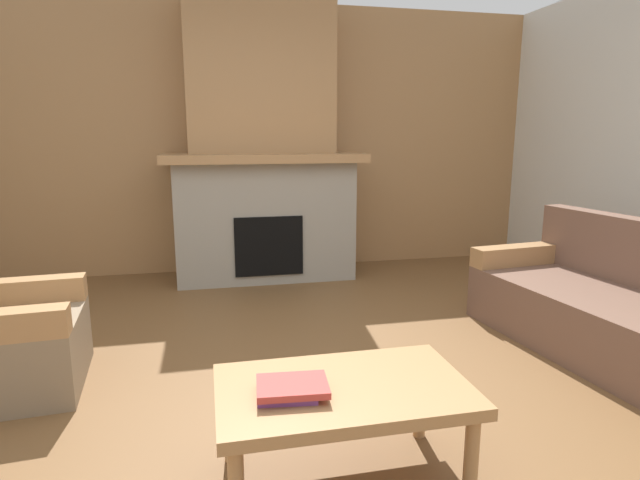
# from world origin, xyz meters

# --- Properties ---
(ground) EXTENTS (9.00, 9.00, 0.00)m
(ground) POSITION_xyz_m (0.00, 0.00, 0.00)
(ground) COLOR brown
(wall_back_wood_panel) EXTENTS (6.00, 0.12, 2.70)m
(wall_back_wood_panel) POSITION_xyz_m (0.00, 3.00, 1.35)
(wall_back_wood_panel) COLOR #A87A4C
(wall_back_wood_panel) RESTS_ON ground
(fireplace) EXTENTS (1.90, 0.82, 2.70)m
(fireplace) POSITION_xyz_m (0.00, 2.62, 1.16)
(fireplace) COLOR gray
(fireplace) RESTS_ON ground
(couch) EXTENTS (1.04, 1.88, 0.85)m
(couch) POSITION_xyz_m (2.01, 0.24, 0.29)
(couch) COLOR brown
(couch) RESTS_ON ground
(coffee_table) EXTENTS (1.00, 0.60, 0.43)m
(coffee_table) POSITION_xyz_m (-0.05, -0.66, 0.38)
(coffee_table) COLOR #A87A4C
(coffee_table) RESTS_ON ground
(book_stack_near_edge) EXTENTS (0.29, 0.22, 0.05)m
(book_stack_near_edge) POSITION_xyz_m (-0.27, -0.69, 0.46)
(book_stack_near_edge) COLOR #7A3D84
(book_stack_near_edge) RESTS_ON coffee_table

